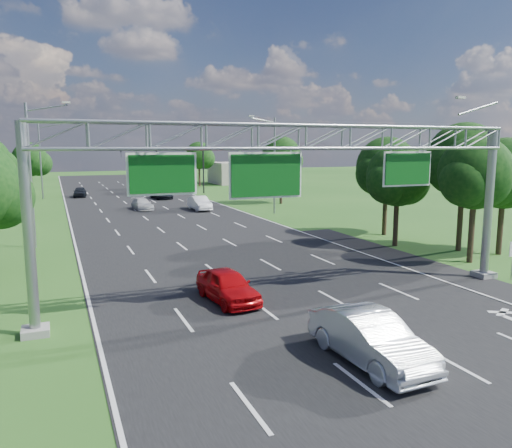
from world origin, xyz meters
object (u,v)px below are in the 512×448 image
traffic_signal (180,159)px  box_truck (165,181)px  red_coupe (228,286)px  sign_gantry (304,151)px  silver_sedan (370,338)px

traffic_signal → box_truck: 5.75m
red_coupe → sign_gantry: bearing=-25.7°
sign_gantry → traffic_signal: (7.15, 53.00, -1.72)m
silver_sedan → red_coupe: bearing=103.0°
traffic_signal → red_coupe: traffic_signal is taller
traffic_signal → box_truck: bearing=109.5°
silver_sedan → box_truck: (6.61, 64.08, 0.79)m
red_coupe → box_truck: box_truck is taller
sign_gantry → silver_sedan: (-0.98, -6.79, -6.05)m
traffic_signal → silver_sedan: bearing=-97.7°
traffic_signal → box_truck: (-1.51, 4.28, -3.53)m
traffic_signal → silver_sedan: traffic_signal is taller
traffic_signal → silver_sedan: 60.50m
sign_gantry → silver_sedan: 9.15m
traffic_signal → box_truck: traffic_signal is taller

